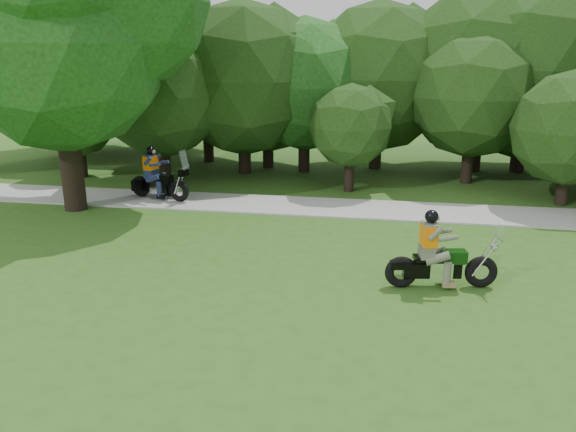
{
  "coord_description": "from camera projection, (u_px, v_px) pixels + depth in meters",
  "views": [
    {
      "loc": [
        -0.89,
        -9.19,
        4.82
      ],
      "look_at": [
        -3.06,
        3.07,
        1.15
      ],
      "focal_mm": 35.0,
      "sensor_mm": 36.0,
      "label": 1
    }
  ],
  "objects": [
    {
      "name": "chopper_motorcycle",
      "position": [
        437.0,
        259.0,
        11.74
      ],
      "size": [
        2.38,
        0.82,
        1.71
      ],
      "rotation": [
        0.0,
        0.0,
        0.18
      ],
      "color": "black",
      "rests_on": "ground"
    },
    {
      "name": "walkway",
      "position": [
        412.0,
        211.0,
        17.44
      ],
      "size": [
        60.0,
        2.2,
        0.06
      ],
      "primitive_type": "cube",
      "color": "#959591",
      "rests_on": "ground"
    },
    {
      "name": "tree_line",
      "position": [
        425.0,
        81.0,
        22.42
      ],
      "size": [
        40.89,
        12.34,
        7.81
      ],
      "color": "black",
      "rests_on": "ground"
    },
    {
      "name": "touring_motorcycle",
      "position": [
        156.0,
        180.0,
        18.66
      ],
      "size": [
        2.28,
        1.11,
        1.77
      ],
      "rotation": [
        0.0,
        0.0,
        -0.26
      ],
      "color": "black",
      "rests_on": "walkway"
    },
    {
      "name": "big_tree_west",
      "position": [
        61.0,
        18.0,
        16.5
      ],
      "size": [
        8.64,
        6.56,
        9.96
      ],
      "color": "black",
      "rests_on": "ground"
    },
    {
      "name": "ground",
      "position": [
        428.0,
        335.0,
        9.89
      ],
      "size": [
        100.0,
        100.0,
        0.0
      ],
      "primitive_type": "plane",
      "color": "#2E5819",
      "rests_on": "ground"
    }
  ]
}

